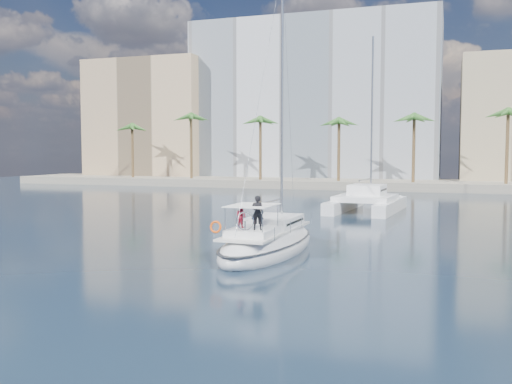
% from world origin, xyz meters
% --- Properties ---
extents(ground, '(160.00, 160.00, 0.00)m').
position_xyz_m(ground, '(0.00, 0.00, 0.00)').
color(ground, black).
rests_on(ground, ground).
extents(quay, '(120.00, 14.00, 1.20)m').
position_xyz_m(quay, '(0.00, 61.00, 0.60)').
color(quay, gray).
rests_on(quay, ground).
extents(building_modern, '(42.00, 16.00, 28.00)m').
position_xyz_m(building_modern, '(-12.00, 73.00, 14.00)').
color(building_modern, silver).
rests_on(building_modern, ground).
extents(building_tan_left, '(22.00, 14.00, 22.00)m').
position_xyz_m(building_tan_left, '(-42.00, 69.00, 11.00)').
color(building_tan_left, tan).
rests_on(building_tan_left, ground).
extents(palm_left, '(3.60, 3.60, 12.30)m').
position_xyz_m(palm_left, '(-34.00, 57.00, 10.28)').
color(palm_left, brown).
rests_on(palm_left, ground).
extents(palm_centre, '(3.60, 3.60, 12.30)m').
position_xyz_m(palm_centre, '(0.00, 57.00, 10.28)').
color(palm_centre, brown).
rests_on(palm_centre, ground).
extents(main_sloop, '(4.02, 11.69, 17.20)m').
position_xyz_m(main_sloop, '(0.96, 3.73, 0.53)').
color(main_sloop, silver).
rests_on(main_sloop, ground).
extents(catamaran, '(6.47, 11.60, 16.41)m').
position_xyz_m(catamaran, '(3.21, 27.13, 1.13)').
color(catamaran, silver).
rests_on(catamaran, ground).
extents(seagull, '(1.19, 0.51, 0.22)m').
position_xyz_m(seagull, '(0.22, 1.09, 0.54)').
color(seagull, silver).
rests_on(seagull, ground).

